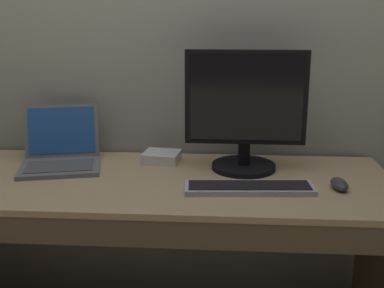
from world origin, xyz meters
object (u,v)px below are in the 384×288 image
at_px(wired_keyboard, 249,188).
at_px(computer_mouse, 339,184).
at_px(laptop_space_gray, 61,156).
at_px(external_monitor, 245,111).
at_px(external_drive_box, 162,157).

bearing_deg(wired_keyboard, computer_mouse, 6.94).
height_order(laptop_space_gray, external_monitor, external_monitor).
xyz_separation_m(laptop_space_gray, external_drive_box, (0.41, 0.09, -0.02)).
height_order(external_monitor, wired_keyboard, external_monitor).
xyz_separation_m(external_monitor, wired_keyboard, (0.01, -0.23, -0.23)).
bearing_deg(laptop_space_gray, external_monitor, 0.22).
bearing_deg(computer_mouse, external_drive_box, 151.54).
bearing_deg(wired_keyboard, external_monitor, 92.90).
height_order(external_monitor, external_drive_box, external_monitor).
bearing_deg(laptop_space_gray, wired_keyboard, -16.75).
xyz_separation_m(laptop_space_gray, wired_keyboard, (0.76, -0.23, -0.03)).
relative_size(external_monitor, external_drive_box, 3.23).
height_order(wired_keyboard, external_drive_box, external_drive_box).
relative_size(wired_keyboard, computer_mouse, 4.25).
relative_size(laptop_space_gray, external_drive_box, 2.53).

